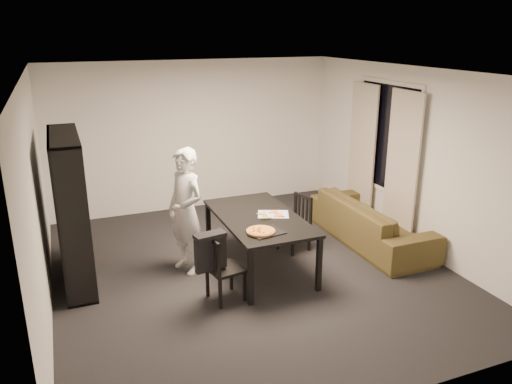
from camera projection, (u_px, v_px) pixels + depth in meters
name	position (u px, v px, depth m)	size (l,w,h in m)	color
room	(251.00, 177.00, 6.31)	(5.01, 5.51, 2.61)	black
window_pane	(387.00, 137.00, 7.65)	(0.02, 1.40, 1.60)	black
window_frame	(387.00, 137.00, 7.65)	(0.03, 1.52, 1.72)	white
curtain_left	(402.00, 168.00, 7.27)	(0.03, 0.70, 2.25)	#BEB4A2
curtain_right	(362.00, 153.00, 8.19)	(0.03, 0.70, 2.25)	#BEB4A2
bookshelf	(72.00, 210.00, 6.18)	(0.35, 1.50, 1.90)	black
dining_table	(259.00, 221.00, 6.56)	(1.00, 1.79, 0.75)	black
chair_left	(220.00, 265.00, 5.81)	(0.44, 0.44, 0.82)	black
chair_right	(298.00, 219.00, 7.23)	(0.47, 0.47, 0.82)	black
draped_jacket	(210.00, 250.00, 5.69)	(0.39, 0.22, 0.45)	black
person	(186.00, 211.00, 6.47)	(0.61, 0.40, 1.67)	silver
baking_tray	(266.00, 232.00, 6.02)	(0.40, 0.32, 0.01)	black
pepperoni_pizza	(261.00, 231.00, 5.99)	(0.35, 0.35, 0.03)	#AE6232
kitchen_towel	(273.00, 214.00, 6.59)	(0.40, 0.30, 0.01)	white
pizza_slices	(270.00, 215.00, 6.55)	(0.37, 0.31, 0.01)	#DD8A45
sofa	(371.00, 221.00, 7.50)	(2.25, 0.88, 0.66)	#42371A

